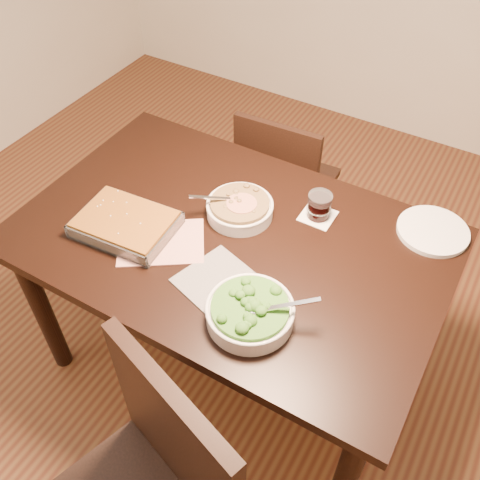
{
  "coord_description": "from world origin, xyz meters",
  "views": [
    {
      "loc": [
        0.65,
        -1.04,
        2.01
      ],
      "look_at": [
        0.06,
        -0.04,
        0.8
      ],
      "focal_mm": 40.0,
      "sensor_mm": 36.0,
      "label": 1
    }
  ],
  "objects_px": {
    "broccoli_bowl": "(250,312)",
    "baking_dish": "(126,224)",
    "table": "(231,256)",
    "wine_tumbler": "(319,205)",
    "chair_far": "(283,181)",
    "dinner_plate": "(433,231)",
    "stew_bowl": "(240,208)"
  },
  "relations": [
    {
      "from": "table",
      "to": "baking_dish",
      "type": "bearing_deg",
      "value": -154.65
    },
    {
      "from": "broccoli_bowl",
      "to": "baking_dish",
      "type": "distance_m",
      "value": 0.54
    },
    {
      "from": "table",
      "to": "stew_bowl",
      "type": "height_order",
      "value": "stew_bowl"
    },
    {
      "from": "table",
      "to": "wine_tumbler",
      "type": "xyz_separation_m",
      "value": [
        0.21,
        0.23,
        0.15
      ]
    },
    {
      "from": "table",
      "to": "chair_far",
      "type": "distance_m",
      "value": 0.71
    },
    {
      "from": "stew_bowl",
      "to": "wine_tumbler",
      "type": "height_order",
      "value": "wine_tumbler"
    },
    {
      "from": "table",
      "to": "baking_dish",
      "type": "relative_size",
      "value": 4.22
    },
    {
      "from": "stew_bowl",
      "to": "baking_dish",
      "type": "height_order",
      "value": "stew_bowl"
    },
    {
      "from": "stew_bowl",
      "to": "chair_far",
      "type": "height_order",
      "value": "stew_bowl"
    },
    {
      "from": "baking_dish",
      "to": "wine_tumbler",
      "type": "xyz_separation_m",
      "value": [
        0.52,
        0.38,
        0.02
      ]
    },
    {
      "from": "table",
      "to": "wine_tumbler",
      "type": "distance_m",
      "value": 0.35
    },
    {
      "from": "table",
      "to": "wine_tumbler",
      "type": "bearing_deg",
      "value": 48.36
    },
    {
      "from": "table",
      "to": "broccoli_bowl",
      "type": "distance_m",
      "value": 0.36
    },
    {
      "from": "chair_far",
      "to": "stew_bowl",
      "type": "bearing_deg",
      "value": 97.48
    },
    {
      "from": "baking_dish",
      "to": "wine_tumbler",
      "type": "bearing_deg",
      "value": 31.91
    },
    {
      "from": "wine_tumbler",
      "to": "dinner_plate",
      "type": "distance_m",
      "value": 0.38
    },
    {
      "from": "dinner_plate",
      "to": "stew_bowl",
      "type": "bearing_deg",
      "value": -157.5
    },
    {
      "from": "stew_bowl",
      "to": "wine_tumbler",
      "type": "distance_m",
      "value": 0.27
    },
    {
      "from": "stew_bowl",
      "to": "wine_tumbler",
      "type": "bearing_deg",
      "value": 28.5
    },
    {
      "from": "baking_dish",
      "to": "stew_bowl",
      "type": "bearing_deg",
      "value": 37.32
    },
    {
      "from": "stew_bowl",
      "to": "broccoli_bowl",
      "type": "relative_size",
      "value": 0.85
    },
    {
      "from": "dinner_plate",
      "to": "chair_far",
      "type": "bearing_deg",
      "value": 155.56
    },
    {
      "from": "chair_far",
      "to": "wine_tumbler",
      "type": "bearing_deg",
      "value": 124.79
    },
    {
      "from": "broccoli_bowl",
      "to": "chair_far",
      "type": "relative_size",
      "value": 0.33
    },
    {
      "from": "broccoli_bowl",
      "to": "baking_dish",
      "type": "xyz_separation_m",
      "value": [
        -0.53,
        0.11,
        -0.01
      ]
    },
    {
      "from": "stew_bowl",
      "to": "table",
      "type": "bearing_deg",
      "value": -76.3
    },
    {
      "from": "stew_bowl",
      "to": "wine_tumbler",
      "type": "relative_size",
      "value": 2.51
    },
    {
      "from": "dinner_plate",
      "to": "baking_dish",
      "type": "bearing_deg",
      "value": -150.37
    },
    {
      "from": "table",
      "to": "broccoli_bowl",
      "type": "bearing_deg",
      "value": -49.27
    },
    {
      "from": "baking_dish",
      "to": "dinner_plate",
      "type": "height_order",
      "value": "baking_dish"
    },
    {
      "from": "baking_dish",
      "to": "wine_tumbler",
      "type": "distance_m",
      "value": 0.65
    },
    {
      "from": "dinner_plate",
      "to": "broccoli_bowl",
      "type": "bearing_deg",
      "value": -119.92
    }
  ]
}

